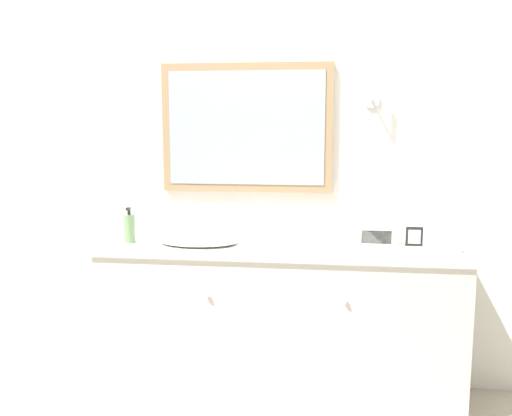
# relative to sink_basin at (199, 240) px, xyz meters

# --- Properties ---
(wall_back) EXTENTS (8.00, 0.18, 2.55)m
(wall_back) POSITION_rel_sink_basin_xyz_m (0.44, 0.33, 0.37)
(wall_back) COLOR white
(wall_back) RESTS_ON ground_plane
(vanity_counter) EXTENTS (1.99, 0.56, 0.89)m
(vanity_counter) POSITION_rel_sink_basin_xyz_m (0.45, 0.02, -0.46)
(vanity_counter) COLOR beige
(vanity_counter) RESTS_ON ground_plane
(sink_basin) EXTENTS (0.44, 0.35, 0.20)m
(sink_basin) POSITION_rel_sink_basin_xyz_m (0.00, 0.00, 0.00)
(sink_basin) COLOR white
(sink_basin) RESTS_ON vanity_counter
(soap_bottle) EXTENTS (0.06, 0.06, 0.20)m
(soap_bottle) POSITION_rel_sink_basin_xyz_m (-0.38, -0.03, 0.06)
(soap_bottle) COLOR #709966
(soap_bottle) RESTS_ON vanity_counter
(appliance_box) EXTENTS (0.22, 0.15, 0.11)m
(appliance_box) POSITION_rel_sink_basin_xyz_m (0.96, 0.11, 0.03)
(appliance_box) COLOR white
(appliance_box) RESTS_ON vanity_counter
(picture_frame) EXTENTS (0.09, 0.01, 0.10)m
(picture_frame) POSITION_rel_sink_basin_xyz_m (1.16, 0.09, 0.03)
(picture_frame) COLOR black
(picture_frame) RESTS_ON vanity_counter
(hand_towel_near_sink) EXTENTS (0.19, 0.14, 0.04)m
(hand_towel_near_sink) POSITION_rel_sink_basin_xyz_m (0.67, -0.01, 0.00)
(hand_towel_near_sink) COLOR #B7A899
(hand_towel_near_sink) RESTS_ON vanity_counter
(hand_towel_far_corner) EXTENTS (0.17, 0.13, 0.05)m
(hand_towel_far_corner) POSITION_rel_sink_basin_xyz_m (1.29, -0.01, 0.01)
(hand_towel_far_corner) COLOR #A8B7C6
(hand_towel_far_corner) RESTS_ON vanity_counter
(metal_tray) EXTENTS (0.18, 0.10, 0.01)m
(metal_tray) POSITION_rel_sink_basin_xyz_m (1.04, -0.12, -0.01)
(metal_tray) COLOR #ADADB2
(metal_tray) RESTS_ON vanity_counter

